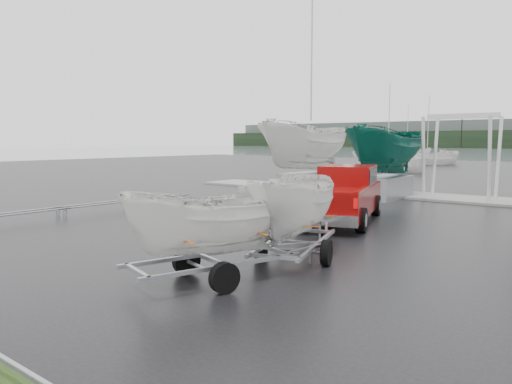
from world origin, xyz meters
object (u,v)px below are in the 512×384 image
at_px(trailer_parked, 212,166).
at_px(pickup_truck, 344,192).
at_px(trailer_hitched, 296,154).
at_px(boat_hoist, 461,144).

bearing_deg(trailer_parked, pickup_truck, 118.35).
xyz_separation_m(pickup_truck, trailer_parked, (1.78, -8.61, 1.35)).
bearing_deg(trailer_hitched, pickup_truck, 90.00).
height_order(pickup_truck, trailer_parked, trailer_parked).
bearing_deg(trailer_parked, boat_hoist, 108.36).
xyz_separation_m(trailer_parked, boat_hoist, (-0.51, 17.58, 0.30)).
bearing_deg(boat_hoist, pickup_truck, -98.02).
height_order(trailer_hitched, trailer_parked, trailer_hitched).
distance_m(pickup_truck, boat_hoist, 9.21).
xyz_separation_m(pickup_truck, boat_hoist, (1.26, 8.97, 1.66)).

